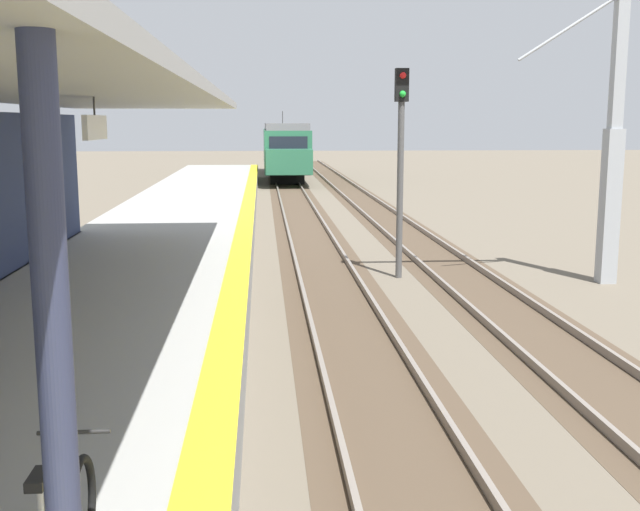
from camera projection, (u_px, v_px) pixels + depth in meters
The scene contains 6 objects.
station_platform at pixel (134, 285), 16.73m from camera, with size 5.00×80.00×0.91m.
track_pair_nearest_platform at pixel (323, 267), 21.06m from camera, with size 2.34×120.00×0.16m.
track_pair_middle at pixel (447, 265), 21.30m from camera, with size 2.34×120.00×0.16m.
approaching_train at pixel (284, 147), 55.71m from camera, with size 2.93×19.60×4.76m.
rail_signal_post at pixel (401, 151), 19.31m from camera, with size 0.32×0.34×5.20m.
catenary_pylon_far_side at pixel (602, 135), 18.60m from camera, with size 5.00×0.40×7.50m.
Camera 1 is at (0.27, -0.64, 3.89)m, focal length 43.80 mm.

